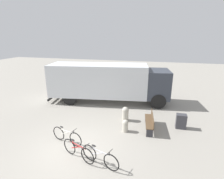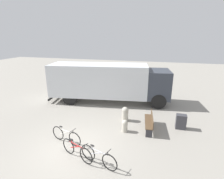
# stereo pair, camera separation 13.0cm
# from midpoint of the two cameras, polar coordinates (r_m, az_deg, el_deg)

# --- Properties ---
(ground_plane) EXTENTS (60.00, 60.00, 0.00)m
(ground_plane) POSITION_cam_midpoint_polar(r_m,az_deg,el_deg) (8.84, -12.63, -18.11)
(ground_plane) COLOR gray
(delivery_truck) EXTENTS (9.40, 3.60, 2.97)m
(delivery_truck) POSITION_cam_midpoint_polar(r_m,az_deg,el_deg) (13.58, -1.82, 2.87)
(delivery_truck) COLOR silver
(delivery_truck) RESTS_ON ground
(park_bench) EXTENTS (0.59, 1.88, 0.86)m
(park_bench) POSITION_cam_midpoint_polar(r_m,az_deg,el_deg) (10.13, 12.04, -10.02)
(park_bench) COLOR brown
(park_bench) RESTS_ON ground
(bicycle_near) EXTENTS (1.77, 0.59, 0.82)m
(bicycle_near) POSITION_cam_midpoint_polar(r_m,az_deg,el_deg) (9.07, -14.96, -14.42)
(bicycle_near) COLOR black
(bicycle_near) RESTS_ON ground
(bicycle_middle) EXTENTS (1.71, 0.74, 0.82)m
(bicycle_middle) POSITION_cam_midpoint_polar(r_m,az_deg,el_deg) (7.98, -11.51, -18.95)
(bicycle_middle) COLOR black
(bicycle_middle) RESTS_ON ground
(bicycle_far) EXTENTS (1.74, 0.68, 0.82)m
(bicycle_far) POSITION_cam_midpoint_polar(r_m,az_deg,el_deg) (7.54, -4.53, -21.06)
(bicycle_far) COLOR black
(bicycle_far) RESTS_ON ground
(bollard_near_bench) EXTENTS (0.33, 0.33, 0.69)m
(bollard_near_bench) POSITION_cam_midpoint_polar(r_m,az_deg,el_deg) (9.74, 3.98, -11.58)
(bollard_near_bench) COLOR #B2AD9E
(bollard_near_bench) RESTS_ON ground
(bollard_far_bench) EXTENTS (0.41, 0.41, 0.90)m
(bollard_far_bench) POSITION_cam_midpoint_polar(r_m,az_deg,el_deg) (10.86, 4.03, -7.74)
(bollard_far_bench) COLOR #B2AD9E
(bollard_far_bench) RESTS_ON ground
(utility_box) EXTENTS (0.55, 0.38, 0.84)m
(utility_box) POSITION_cam_midpoint_polar(r_m,az_deg,el_deg) (10.73, 21.30, -9.65)
(utility_box) COLOR #38383D
(utility_box) RESTS_ON ground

